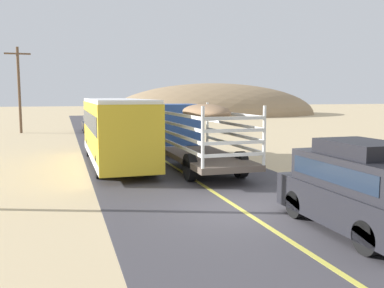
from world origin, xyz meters
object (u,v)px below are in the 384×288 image
(suv_near, at_px, (359,187))
(power_pole_mid, at_px, (19,87))
(bus, at_px, (116,130))
(livestock_truck, at_px, (184,127))
(car_far, at_px, (93,124))

(suv_near, bearing_deg, power_pole_mid, 108.32)
(suv_near, distance_m, bus, 12.81)
(livestock_truck, xyz_separation_m, power_pole_mid, (-9.48, 20.28, 2.32))
(livestock_truck, distance_m, bus, 3.41)
(bus, height_order, car_far, bus)
(livestock_truck, relative_size, bus, 0.97)
(suv_near, relative_size, livestock_truck, 0.48)
(livestock_truck, relative_size, car_far, 2.20)
(car_far, bearing_deg, livestock_truck, -80.67)
(suv_near, height_order, livestock_truck, livestock_truck)
(car_far, xyz_separation_m, power_pole_mid, (-6.26, 0.69, 3.42))
(livestock_truck, height_order, bus, bus)
(power_pole_mid, bearing_deg, car_far, -6.25)
(car_far, bearing_deg, suv_near, -82.14)
(bus, bearing_deg, livestock_truck, -5.09)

